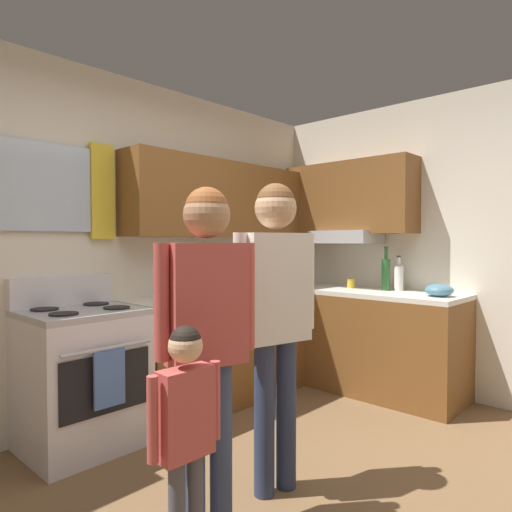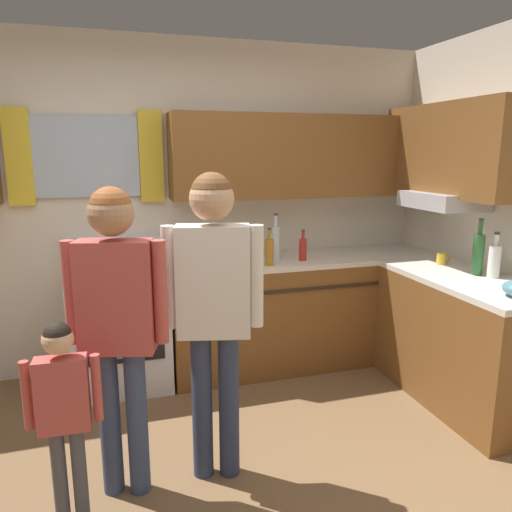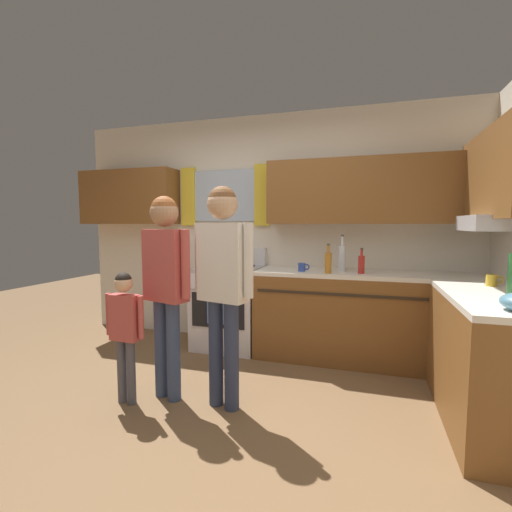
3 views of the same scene
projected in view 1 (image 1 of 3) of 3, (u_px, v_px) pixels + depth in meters
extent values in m
cube|color=silver|center=(97.00, 247.00, 3.42)|extent=(4.60, 0.10, 2.60)
cube|color=silver|center=(36.00, 186.00, 3.02)|extent=(0.75, 0.03, 0.59)
cube|color=yellow|center=(102.00, 192.00, 3.35)|extent=(0.18, 0.04, 0.69)
cube|color=brown|center=(234.00, 201.00, 4.15)|extent=(2.17, 0.32, 0.66)
cube|color=silver|center=(494.00, 246.00, 3.72)|extent=(0.10, 4.05, 2.60)
cube|color=brown|center=(349.00, 198.00, 4.40)|extent=(0.32, 1.28, 0.68)
cube|color=#B7B7BC|center=(346.00, 237.00, 4.36)|extent=(0.40, 0.60, 0.12)
cube|color=brown|center=(243.00, 344.00, 4.07)|extent=(2.24, 0.62, 0.86)
cube|color=silver|center=(243.00, 293.00, 4.05)|extent=(2.24, 0.62, 0.04)
cube|color=brown|center=(386.00, 345.00, 4.01)|extent=(0.62, 1.29, 0.86)
cube|color=silver|center=(386.00, 294.00, 3.99)|extent=(0.62, 1.29, 0.04)
cube|color=#2D2319|center=(270.00, 315.00, 3.84)|extent=(2.12, 0.01, 0.02)
cube|color=silver|center=(82.00, 381.00, 2.98)|extent=(0.70, 0.62, 0.86)
cube|color=black|center=(107.00, 384.00, 2.76)|extent=(0.58, 0.01, 0.36)
cylinder|color=#ADADB2|center=(108.00, 348.00, 2.74)|extent=(0.58, 0.02, 0.02)
cube|color=#ADADB2|center=(81.00, 312.00, 2.96)|extent=(0.70, 0.62, 0.04)
cube|color=silver|center=(62.00, 291.00, 3.14)|extent=(0.70, 0.08, 0.20)
cylinder|color=black|center=(64.00, 314.00, 2.74)|extent=(0.17, 0.17, 0.01)
cylinder|color=black|center=(117.00, 308.00, 3.00)|extent=(0.17, 0.17, 0.01)
cylinder|color=black|center=(45.00, 309.00, 2.93)|extent=(0.17, 0.17, 0.01)
cylinder|color=black|center=(96.00, 304.00, 3.18)|extent=(0.17, 0.17, 0.01)
cube|color=#4C72B7|center=(110.00, 379.00, 2.74)|extent=(0.20, 0.02, 0.34)
cylinder|color=silver|center=(222.00, 278.00, 3.84)|extent=(0.07, 0.07, 0.26)
cylinder|color=silver|center=(222.00, 257.00, 3.84)|extent=(0.03, 0.03, 0.09)
cylinder|color=#3F382D|center=(222.00, 251.00, 3.84)|extent=(0.03, 0.03, 0.02)
cylinder|color=white|center=(399.00, 278.00, 4.08)|extent=(0.08, 0.08, 0.22)
cylinder|color=white|center=(399.00, 262.00, 4.07)|extent=(0.03, 0.03, 0.08)
cylinder|color=#3F382D|center=(399.00, 256.00, 4.07)|extent=(0.03, 0.03, 0.02)
cylinder|color=#2D6633|center=(386.00, 275.00, 4.10)|extent=(0.08, 0.08, 0.28)
cylinder|color=#2D6633|center=(386.00, 254.00, 4.10)|extent=(0.03, 0.03, 0.10)
cylinder|color=#3F382D|center=(386.00, 247.00, 4.10)|extent=(0.03, 0.03, 0.02)
cylinder|color=red|center=(247.00, 283.00, 3.91)|extent=(0.06, 0.06, 0.17)
cylinder|color=red|center=(247.00, 269.00, 3.90)|extent=(0.02, 0.02, 0.06)
cylinder|color=#3F382D|center=(247.00, 265.00, 3.90)|extent=(0.03, 0.03, 0.02)
cylinder|color=#B27223|center=(228.00, 284.00, 3.63)|extent=(0.06, 0.06, 0.20)
cylinder|color=#B27223|center=(228.00, 267.00, 3.62)|extent=(0.02, 0.02, 0.07)
cylinder|color=#3F382D|center=(228.00, 262.00, 3.62)|extent=(0.03, 0.03, 0.02)
cylinder|color=#2D479E|center=(195.00, 294.00, 3.49)|extent=(0.07, 0.07, 0.08)
torus|color=#2D479E|center=(200.00, 292.00, 3.52)|extent=(0.06, 0.01, 0.06)
cylinder|color=gold|center=(351.00, 283.00, 4.31)|extent=(0.08, 0.08, 0.09)
torus|color=gold|center=(354.00, 282.00, 4.35)|extent=(0.06, 0.01, 0.06)
cylinder|color=teal|center=(439.00, 295.00, 3.65)|extent=(0.12, 0.12, 0.03)
ellipsoid|color=teal|center=(439.00, 290.00, 3.65)|extent=(0.22, 0.22, 0.10)
cylinder|color=#38476B|center=(221.00, 445.00, 2.14)|extent=(0.10, 0.10, 0.78)
cylinder|color=#38476B|center=(193.00, 452.00, 2.07)|extent=(0.10, 0.10, 0.78)
cube|color=#BF4C47|center=(207.00, 304.00, 2.08)|extent=(0.39, 0.25, 0.55)
cylinder|color=#BF4C47|center=(248.00, 296.00, 2.19)|extent=(0.07, 0.07, 0.51)
cylinder|color=#BF4C47|center=(162.00, 302.00, 1.97)|extent=(0.07, 0.07, 0.51)
sphere|color=#A87A56|center=(207.00, 215.00, 2.07)|extent=(0.21, 0.21, 0.21)
sphere|color=brown|center=(207.00, 209.00, 2.07)|extent=(0.20, 0.20, 0.20)
cylinder|color=#2D3856|center=(286.00, 413.00, 2.49)|extent=(0.11, 0.11, 0.81)
cylinder|color=#2D3856|center=(264.00, 419.00, 2.41)|extent=(0.11, 0.11, 0.81)
cube|color=white|center=(276.00, 287.00, 2.43)|extent=(0.40, 0.24, 0.57)
cylinder|color=white|center=(308.00, 281.00, 2.55)|extent=(0.07, 0.07, 0.53)
cylinder|color=white|center=(240.00, 285.00, 2.31)|extent=(0.07, 0.07, 0.53)
sphere|color=tan|center=(276.00, 208.00, 2.42)|extent=(0.22, 0.22, 0.22)
sphere|color=brown|center=(276.00, 203.00, 2.41)|extent=(0.20, 0.20, 0.20)
cube|color=#BF4C47|center=(186.00, 413.00, 1.79)|extent=(0.23, 0.11, 0.35)
cylinder|color=#BF4C47|center=(215.00, 400.00, 1.89)|extent=(0.04, 0.04, 0.32)
cylinder|color=#BF4C47|center=(153.00, 419.00, 1.69)|extent=(0.04, 0.04, 0.32)
sphere|color=#DBAD84|center=(185.00, 346.00, 1.78)|extent=(0.14, 0.14, 0.14)
sphere|color=black|center=(185.00, 341.00, 1.78)|extent=(0.13, 0.13, 0.13)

